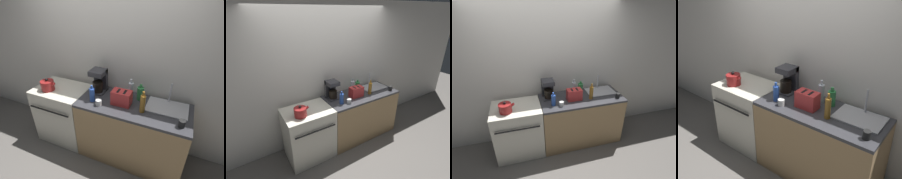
# 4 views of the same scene
# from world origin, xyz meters

# --- Properties ---
(ground_plane) EXTENTS (12.00, 12.00, 0.00)m
(ground_plane) POSITION_xyz_m (0.00, 0.00, 0.00)
(ground_plane) COLOR slate
(wall_back) EXTENTS (8.00, 0.05, 2.60)m
(wall_back) POSITION_xyz_m (0.00, 0.70, 1.30)
(wall_back) COLOR silver
(wall_back) RESTS_ON ground_plane
(stove) EXTENTS (0.79, 0.64, 0.93)m
(stove) POSITION_xyz_m (-0.62, 0.30, 0.48)
(stove) COLOR silver
(stove) RESTS_ON ground_plane
(counter_block) EXTENTS (1.47, 0.64, 0.93)m
(counter_block) POSITION_xyz_m (0.52, 0.32, 0.47)
(counter_block) COLOR tan
(counter_block) RESTS_ON ground_plane
(kettle) EXTENTS (0.24, 0.19, 0.19)m
(kettle) POSITION_xyz_m (-0.76, 0.20, 1.01)
(kettle) COLOR maroon
(kettle) RESTS_ON stove
(toaster) EXTENTS (0.25, 0.15, 0.19)m
(toaster) POSITION_xyz_m (0.37, 0.28, 1.03)
(toaster) COLOR red
(toaster) RESTS_ON counter_block
(coffee_maker) EXTENTS (0.21, 0.22, 0.34)m
(coffee_maker) POSITION_xyz_m (-0.05, 0.47, 1.11)
(coffee_maker) COLOR #333338
(coffee_maker) RESTS_ON counter_block
(sink_tray) EXTENTS (0.51, 0.36, 0.28)m
(sink_tray) POSITION_xyz_m (0.94, 0.43, 0.95)
(sink_tray) COLOR #B7B7BC
(sink_tray) RESTS_ON counter_block
(bottle_blue) EXTENTS (0.07, 0.07, 0.23)m
(bottle_blue) POSITION_xyz_m (-0.01, 0.20, 1.03)
(bottle_blue) COLOR #2D56B7
(bottle_blue) RESTS_ON counter_block
(bottle_amber) EXTENTS (0.07, 0.07, 0.28)m
(bottle_amber) POSITION_xyz_m (0.66, 0.23, 1.05)
(bottle_amber) COLOR #9E6B23
(bottle_amber) RESTS_ON counter_block
(bottle_clear) EXTENTS (0.07, 0.07, 0.28)m
(bottle_clear) POSITION_xyz_m (0.43, 0.48, 1.05)
(bottle_clear) COLOR silver
(bottle_clear) RESTS_ON counter_block
(bottle_green) EXTENTS (0.09, 0.09, 0.22)m
(bottle_green) POSITION_xyz_m (0.56, 0.49, 1.03)
(bottle_green) COLOR #338C47
(bottle_green) RESTS_ON counter_block
(cup_black) EXTENTS (0.07, 0.07, 0.09)m
(cup_black) POSITION_xyz_m (1.13, 0.13, 0.97)
(cup_black) COLOR black
(cup_black) RESTS_ON counter_block
(cup_white) EXTENTS (0.08, 0.08, 0.08)m
(cup_white) POSITION_xyz_m (0.11, 0.14, 0.97)
(cup_white) COLOR white
(cup_white) RESTS_ON counter_block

